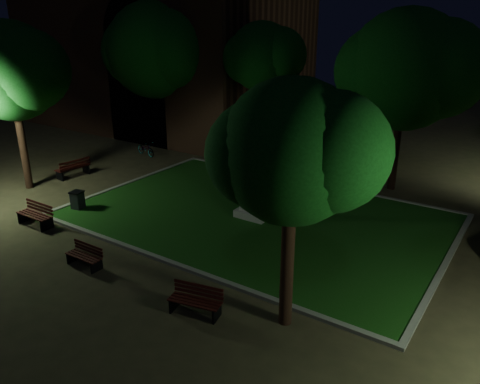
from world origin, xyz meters
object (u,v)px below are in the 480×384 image
Objects in this scene: bench_near_right at (196,301)px; trash_bin at (78,201)px; bench_left_side at (73,169)px; bicycle at (146,148)px; bench_west_near at (36,215)px; bench_near_left at (85,256)px; bench_far_side at (350,179)px; monument at (256,196)px.

bench_near_right is 1.89× the size of trash_bin.
bench_left_side reaches higher than bicycle.
bench_left_side is at bearing 143.19° from bench_near_right.
bench_near_left is at bearing -14.72° from bench_west_near.
bicycle is (0.23, 5.12, -0.01)m from bench_left_side.
bicycle is (-12.51, -1.65, 0.03)m from bench_far_side.
bench_west_near is 0.92× the size of bench_left_side.
monument is at bearing 38.42° from bench_west_near.
bench_near_right is 0.88× the size of bench_left_side.
monument is 7.20m from bench_near_right.
bench_near_right is at bearing -117.94° from bicycle.
bench_west_near is at bearing 160.60° from bench_near_right.
bicycle is at bearing 31.26° from bench_far_side.
bench_near_right is 16.97m from bicycle.
bicycle is at bearing 126.90° from bench_near_right.
bench_near_left is at bearing -35.38° from trash_bin.
bench_near_left is at bearing -131.24° from bicycle.
bench_near_left is at bearing 167.11° from bench_near_right.
bench_far_side is at bearing 47.47° from trash_bin.
bench_left_side is 14.43m from bench_far_side.
bench_west_near is 10.57m from bicycle.
monument reaches higher than bench_far_side.
bench_left_side is (-10.86, -0.89, -0.50)m from monument.
trash_bin reaches higher than bench_near_left.
trash_bin is at bearing 60.97° from bench_left_side.
trash_bin is at bearing 148.82° from bench_near_right.
monument is 11.45m from bicycle.
bench_far_side is (1.88, 5.87, -0.54)m from monument.
bench_near_left is 0.83× the size of bench_far_side.
bench_near_left is 0.83× the size of bicycle.
bench_near_left is at bearing 61.06° from bench_left_side.
trash_bin is 8.76m from bicycle.
monument reaches higher than trash_bin.
bench_near_left is 0.82× the size of bench_west_near.
bench_near_left is 0.76× the size of bench_left_side.
bench_west_near is (-4.37, 1.08, 0.08)m from bench_near_left.
bench_left_side reaches higher than trash_bin.
bench_west_near is 1.98× the size of trash_bin.
bench_near_right is at bearing 72.25° from bench_left_side.
monument is 1.89× the size of bicycle.
bench_near_right is 9.68m from trash_bin.
trash_bin is (3.95, -2.82, -0.02)m from bench_left_side.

